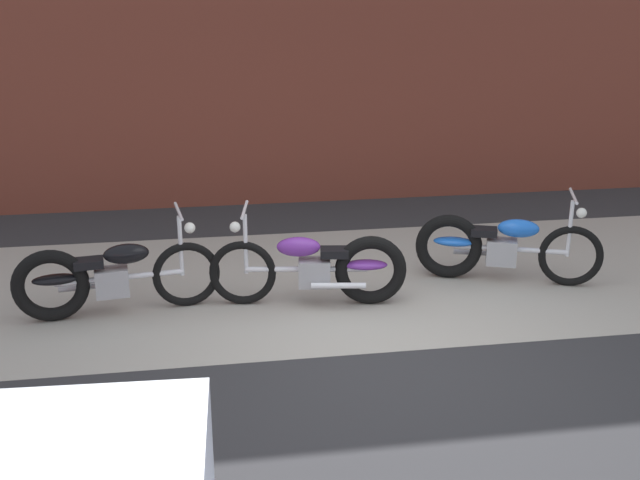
{
  "coord_description": "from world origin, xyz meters",
  "views": [
    {
      "loc": [
        -1.55,
        -5.99,
        3.17
      ],
      "look_at": [
        -0.44,
        1.0,
        0.75
      ],
      "focal_mm": 43.06,
      "sensor_mm": 36.0,
      "label": 1
    }
  ],
  "objects": [
    {
      "name": "sidewalk_slab",
      "position": [
        0.0,
        1.75,
        0.0
      ],
      "size": [
        36.0,
        3.5,
        0.01
      ],
      "primitive_type": "cube",
      "color": "#9E998E",
      "rests_on": "ground"
    },
    {
      "name": "motorcycle_blue",
      "position": [
        1.58,
        1.51,
        0.4
      ],
      "size": [
        1.92,
        0.89,
        1.03
      ],
      "rotation": [
        0.0,
        0.0,
        -0.35
      ],
      "color": "black",
      "rests_on": "ground"
    },
    {
      "name": "brick_building_wall",
      "position": [
        0.0,
        5.2,
        2.79
      ],
      "size": [
        36.0,
        0.5,
        5.58
      ],
      "primitive_type": "cube",
      "color": "brown",
      "rests_on": "ground"
    },
    {
      "name": "ground_plane",
      "position": [
        0.0,
        0.0,
        0.0
      ],
      "size": [
        80.0,
        80.0,
        0.0
      ],
      "primitive_type": "plane",
      "color": "#2D2D30"
    },
    {
      "name": "motorcycle_purple",
      "position": [
        -0.39,
        1.17,
        0.4
      ],
      "size": [
        2.0,
        0.65,
        1.03
      ],
      "rotation": [
        0.0,
        0.0,
        2.99
      ],
      "color": "black",
      "rests_on": "ground"
    },
    {
      "name": "motorcycle_black",
      "position": [
        -2.55,
        1.24,
        0.4
      ],
      "size": [
        2.0,
        0.58,
        1.03
      ],
      "rotation": [
        0.0,
        0.0,
        0.12
      ],
      "color": "black",
      "rests_on": "ground"
    }
  ]
}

